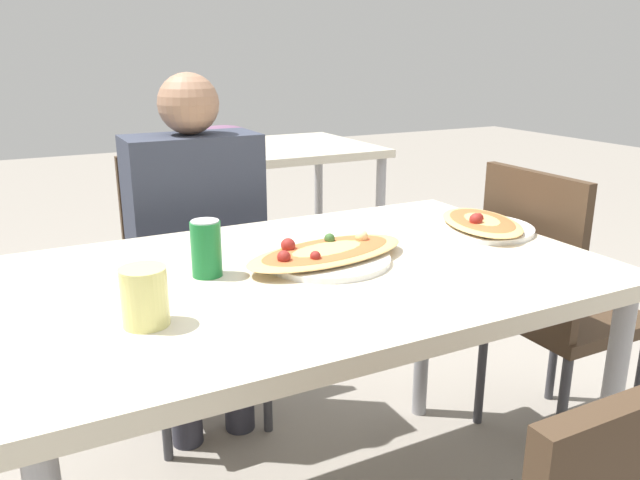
# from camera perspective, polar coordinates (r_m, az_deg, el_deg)

# --- Properties ---
(dining_table) EXTENTS (1.32, 0.84, 0.76)m
(dining_table) POSITION_cam_1_polar(r_m,az_deg,el_deg) (1.45, -0.77, -5.21)
(dining_table) COLOR beige
(dining_table) RESTS_ON ground_plane
(chair_far_seated) EXTENTS (0.40, 0.40, 0.91)m
(chair_far_seated) POSITION_cam_1_polar(r_m,az_deg,el_deg) (2.15, -11.77, -3.23)
(chair_far_seated) COLOR #3F2D1E
(chair_far_seated) RESTS_ON ground_plane
(chair_side_right) EXTENTS (0.40, 0.40, 0.91)m
(chair_side_right) POSITION_cam_1_polar(r_m,az_deg,el_deg) (2.05, 20.36, -4.99)
(chair_side_right) COLOR #3F2D1E
(chair_side_right) RESTS_ON ground_plane
(person_seated) EXTENTS (0.40, 0.23, 1.17)m
(person_seated) POSITION_cam_1_polar(r_m,az_deg,el_deg) (1.99, -11.16, 0.54)
(person_seated) COLOR #2D2D38
(person_seated) RESTS_ON ground_plane
(pizza_main) EXTENTS (0.44, 0.30, 0.06)m
(pizza_main) POSITION_cam_1_polar(r_m,az_deg,el_deg) (1.45, 0.58, -1.30)
(pizza_main) COLOR white
(pizza_main) RESTS_ON dining_table
(soda_can) EXTENTS (0.07, 0.07, 0.12)m
(soda_can) POSITION_cam_1_polar(r_m,az_deg,el_deg) (1.37, -10.36, -0.76)
(soda_can) COLOR #197233
(soda_can) RESTS_ON dining_table
(drink_glass) EXTENTS (0.08, 0.08, 0.11)m
(drink_glass) POSITION_cam_1_polar(r_m,az_deg,el_deg) (1.16, -15.74, -5.01)
(drink_glass) COLOR #E0DB7F
(drink_glass) RESTS_ON dining_table
(pizza_second) EXTENTS (0.28, 0.36, 0.06)m
(pizza_second) POSITION_cam_1_polar(r_m,az_deg,el_deg) (1.76, 14.53, 1.39)
(pizza_second) COLOR white
(pizza_second) RESTS_ON dining_table
(background_table) EXTENTS (1.10, 0.80, 0.88)m
(background_table) POSITION_cam_1_polar(r_m,az_deg,el_deg) (3.26, -5.81, 7.43)
(background_table) COLOR beige
(background_table) RESTS_ON ground_plane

